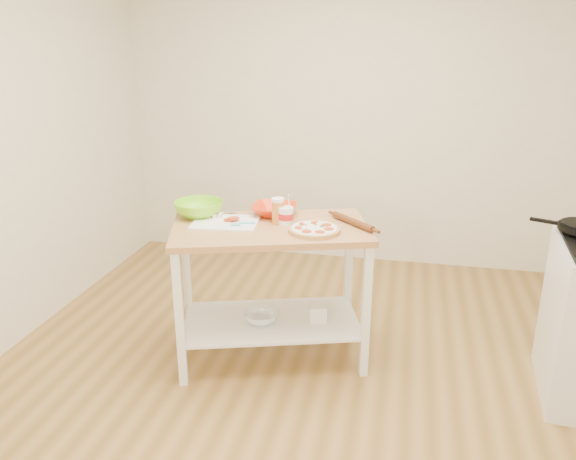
# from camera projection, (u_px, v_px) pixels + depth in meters

# --- Properties ---
(room_shell) EXTENTS (4.04, 4.54, 2.74)m
(room_shell) POSITION_uv_depth(u_px,v_px,m) (298.00, 171.00, 2.86)
(room_shell) COLOR olive
(room_shell) RESTS_ON ground
(prep_island) EXTENTS (1.34, 0.98, 0.90)m
(prep_island) POSITION_uv_depth(u_px,v_px,m) (271.00, 264.00, 3.51)
(prep_island) COLOR #B7814B
(prep_island) RESTS_ON ground
(pizza) EXTENTS (0.31, 0.31, 0.05)m
(pizza) POSITION_uv_depth(u_px,v_px,m) (314.00, 229.00, 3.33)
(pizza) COLOR tan
(pizza) RESTS_ON prep_island
(cutting_board) EXTENTS (0.43, 0.34, 0.04)m
(cutting_board) POSITION_uv_depth(u_px,v_px,m) (225.00, 222.00, 3.49)
(cutting_board) COLOR white
(cutting_board) RESTS_ON prep_island
(spatula) EXTENTS (0.14, 0.09, 0.01)m
(spatula) POSITION_uv_depth(u_px,v_px,m) (242.00, 224.00, 3.42)
(spatula) COLOR #4AB7BF
(spatula) RESTS_ON cutting_board
(knife) EXTENTS (0.24, 0.17, 0.01)m
(knife) POSITION_uv_depth(u_px,v_px,m) (210.00, 214.00, 3.61)
(knife) COLOR silver
(knife) RESTS_ON cutting_board
(orange_bowl) EXTENTS (0.29, 0.29, 0.07)m
(orange_bowl) POSITION_uv_depth(u_px,v_px,m) (274.00, 210.00, 3.63)
(orange_bowl) COLOR red
(orange_bowl) RESTS_ON prep_island
(green_bowl) EXTENTS (0.44, 0.44, 0.10)m
(green_bowl) POSITION_uv_depth(u_px,v_px,m) (199.00, 209.00, 3.61)
(green_bowl) COLOR #80DC19
(green_bowl) RESTS_ON prep_island
(beer_pint) EXTENTS (0.08, 0.08, 0.16)m
(beer_pint) POSITION_uv_depth(u_px,v_px,m) (278.00, 211.00, 3.46)
(beer_pint) COLOR orange
(beer_pint) RESTS_ON prep_island
(yogurt_tub) EXTENTS (0.09, 0.09, 0.20)m
(yogurt_tub) POSITION_uv_depth(u_px,v_px,m) (286.00, 216.00, 3.44)
(yogurt_tub) COLOR white
(yogurt_tub) RESTS_ON prep_island
(rolling_pin) EXTENTS (0.29, 0.28, 0.04)m
(rolling_pin) POSITION_uv_depth(u_px,v_px,m) (353.00, 222.00, 3.44)
(rolling_pin) COLOR #613116
(rolling_pin) RESTS_ON prep_island
(shelf_glass_bowl) EXTENTS (0.23, 0.23, 0.07)m
(shelf_glass_bowl) POSITION_uv_depth(u_px,v_px,m) (261.00, 317.00, 3.60)
(shelf_glass_bowl) COLOR silver
(shelf_glass_bowl) RESTS_ON prep_island
(shelf_bin) EXTENTS (0.14, 0.14, 0.11)m
(shelf_bin) POSITION_uv_depth(u_px,v_px,m) (317.00, 313.00, 3.61)
(shelf_bin) COLOR white
(shelf_bin) RESTS_ON prep_island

